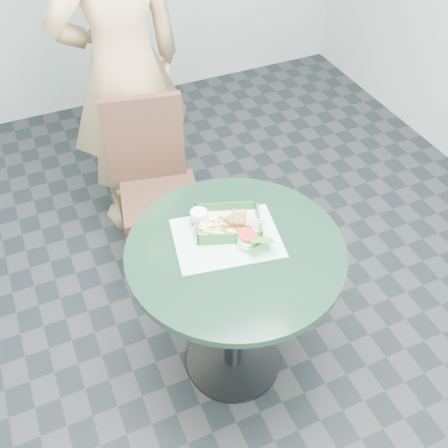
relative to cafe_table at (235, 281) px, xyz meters
name	(u,v)px	position (x,y,z in m)	size (l,w,h in m)	color
floor	(233,360)	(0.00, 0.00, -0.58)	(4.00, 5.00, 0.02)	#303335
cafe_table	(235,281)	(0.00, 0.00, 0.00)	(0.81, 0.81, 0.75)	#2C2D30
dining_chair	(154,177)	(-0.07, 0.80, -0.05)	(0.38, 0.38, 0.93)	#45271C
diner_person	(118,25)	(-0.06, 1.16, 0.57)	(0.84, 0.55, 2.31)	tan
placemat	(227,242)	(-0.01, 0.06, 0.17)	(0.39, 0.29, 0.00)	#A7E3CF
food_basket	(228,229)	(0.02, 0.11, 0.19)	(0.24, 0.18, 0.05)	#1D571D
crab_sandwich	(237,223)	(0.05, 0.09, 0.22)	(0.11, 0.11, 0.07)	gold
fries_pile	(212,234)	(-0.06, 0.09, 0.21)	(0.10, 0.11, 0.04)	#F4DE83
sauce_ramekin	(199,226)	(-0.09, 0.13, 0.22)	(0.07, 0.07, 0.04)	silver
garnish_cup	(258,237)	(0.09, 0.00, 0.21)	(0.11, 0.11, 0.05)	white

